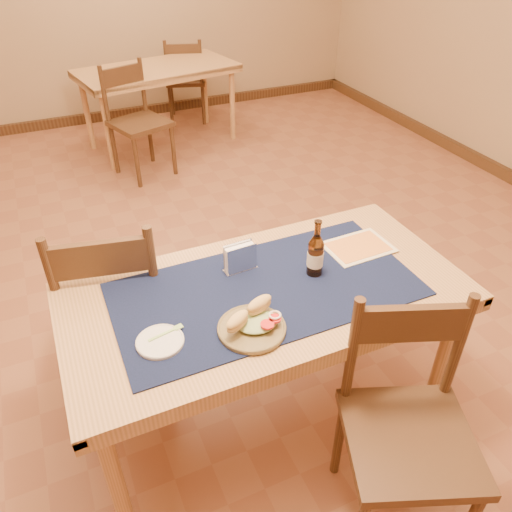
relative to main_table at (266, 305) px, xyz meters
name	(u,v)px	position (x,y,z in m)	size (l,w,h in m)	color
room	(192,71)	(0.00, 0.80, 0.73)	(6.04, 7.04, 2.84)	brown
main_table	(266,305)	(0.00, 0.00, 0.00)	(1.60, 0.80, 0.75)	tan
placemat	(266,289)	(0.00, 0.00, 0.09)	(1.20, 0.60, 0.01)	#10163B
baseboard	(209,302)	(0.00, 0.80, -0.62)	(6.00, 7.00, 0.10)	#462D19
back_table	(158,76)	(0.44, 3.37, 0.00)	(1.55, 0.96, 0.75)	tan
chair_main_far	(115,301)	(-0.55, 0.47, -0.16)	(0.53, 0.53, 0.99)	#462D19
chair_main_near	(407,425)	(0.27, -0.61, -0.17)	(0.57, 0.57, 0.96)	#462D19
chair_back_near	(137,120)	(0.09, 2.81, -0.18)	(0.55, 0.55, 0.94)	#462D19
chair_back_far	(185,79)	(0.86, 3.89, -0.21)	(0.51, 0.51, 0.88)	#462D19
sandwich_plate	(253,323)	(-0.14, -0.19, 0.11)	(0.25, 0.25, 0.09)	brown
side_plate	(160,341)	(-0.46, -0.12, 0.10)	(0.17, 0.17, 0.01)	silver
fork	(168,332)	(-0.43, -0.09, 0.10)	(0.13, 0.04, 0.00)	#9CD172
beer_bottle	(315,255)	(0.22, 0.01, 0.18)	(0.07, 0.07, 0.25)	#46260C
napkin_holder	(240,258)	(-0.05, 0.16, 0.15)	(0.14, 0.06, 0.12)	silver
menu_card	(358,247)	(0.50, 0.10, 0.09)	(0.29, 0.22, 0.01)	beige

